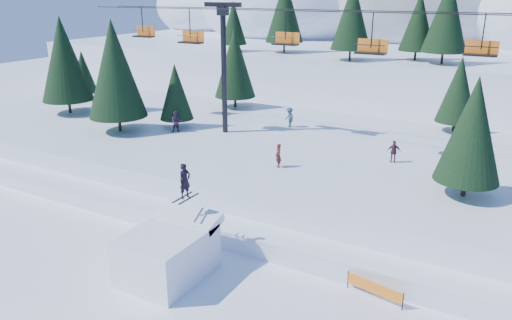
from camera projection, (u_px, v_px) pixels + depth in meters
The scene contains 10 objects.
ground at pixel (180, 300), 23.11m from camera, with size 160.00×160.00×0.00m, color white.
mid_shelf at pixel (326, 164), 37.57m from camera, with size 70.00×22.00×2.50m, color white.
berm at pixel (263, 223), 29.54m from camera, with size 70.00×6.00×1.10m, color white.
mountain_ridge at pixel (424, 16), 82.89m from camera, with size 119.00×60.00×26.46m.
jump_kicker at pixel (168, 251), 24.79m from camera, with size 3.54×4.82×5.50m.
chairlift at pixel (348, 56), 34.44m from camera, with size 46.00×3.21×10.28m.
conifer_stand at pixel (365, 90), 34.87m from camera, with size 60.97×17.57×9.08m.
distant_skiers at pixel (320, 134), 37.62m from camera, with size 27.77×10.55×1.83m.
banner_near at pixel (375, 288), 23.06m from camera, with size 2.81×0.60×0.90m.
banner_far at pixel (453, 302), 22.06m from camera, with size 2.84×0.40×0.90m.
Camera 1 is at (12.79, -15.52, 13.59)m, focal length 35.00 mm.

